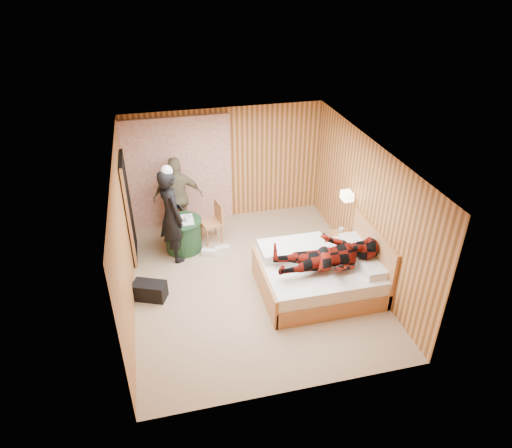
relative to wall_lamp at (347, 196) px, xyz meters
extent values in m
cube|color=tan|center=(-1.92, -0.45, -1.30)|extent=(4.20, 5.00, 0.01)
cube|color=silver|center=(-1.92, -0.45, 1.20)|extent=(4.20, 5.00, 0.01)
cube|color=tan|center=(-1.92, 2.05, -0.05)|extent=(4.20, 0.02, 2.50)
cube|color=tan|center=(-4.02, -0.45, -0.05)|extent=(0.02, 5.00, 2.50)
cube|color=tan|center=(0.18, -0.45, -0.05)|extent=(0.02, 5.00, 2.50)
cube|color=beige|center=(-2.92, 1.98, -0.10)|extent=(2.20, 0.08, 2.40)
cube|color=black|center=(-3.98, 0.95, -0.28)|extent=(0.06, 0.90, 2.05)
cylinder|color=gold|center=(0.08, 0.00, 0.00)|extent=(0.18, 0.04, 0.04)
cube|color=#FFE8B2|center=(0.00, 0.00, 0.00)|extent=(0.18, 0.24, 0.16)
cube|color=tan|center=(-0.82, -0.96, -1.15)|extent=(2.01, 1.61, 0.30)
cube|color=white|center=(-0.82, -0.96, -0.87)|extent=(1.95, 1.55, 0.25)
cube|color=tan|center=(-1.83, -0.96, -1.02)|extent=(0.06, 1.61, 0.56)
cube|color=tan|center=(0.14, -0.96, -0.75)|extent=(0.06, 1.61, 1.11)
cube|color=silver|center=(-0.04, -1.34, -0.68)|extent=(0.38, 0.55, 0.14)
cube|color=silver|center=(-0.04, -0.58, -0.68)|extent=(0.38, 0.55, 0.14)
cube|color=white|center=(-1.18, -0.51, -0.66)|extent=(1.21, 0.60, 0.18)
cube|color=tan|center=(-0.04, -0.13, -1.04)|extent=(0.37, 0.51, 0.51)
cube|color=tan|center=(-0.04, -0.13, -0.88)|extent=(0.39, 0.53, 0.03)
cylinder|color=#1D3F21|center=(-3.02, 0.90, -0.98)|extent=(0.71, 0.71, 0.65)
cylinder|color=#1D3F21|center=(-3.02, 0.90, -0.65)|extent=(0.76, 0.76, 0.03)
cube|color=silver|center=(-3.02, 0.90, -0.63)|extent=(0.58, 0.58, 0.01)
cube|color=tan|center=(-3.02, 1.43, -0.85)|extent=(0.56, 0.56, 0.05)
cube|color=tan|center=(-3.10, 1.60, -0.60)|extent=(0.40, 0.21, 0.46)
cylinder|color=tan|center=(-3.10, 1.21, -1.08)|extent=(0.04, 0.04, 0.43)
cylinder|color=tan|center=(-2.93, 1.66, -1.08)|extent=(0.04, 0.04, 0.43)
cube|color=tan|center=(-2.42, 1.08, -0.88)|extent=(0.47, 0.47, 0.05)
cube|color=tan|center=(-2.25, 1.12, -0.65)|extent=(0.13, 0.39, 0.43)
cylinder|color=tan|center=(-2.61, 1.20, -1.10)|extent=(0.04, 0.04, 0.40)
cylinder|color=tan|center=(-2.23, 0.97, -1.10)|extent=(0.04, 0.04, 0.40)
cube|color=black|center=(-3.75, -0.50, -1.14)|extent=(0.63, 0.49, 0.32)
cube|color=silver|center=(-2.29, 0.60, -1.24)|extent=(0.30, 0.14, 0.13)
cube|color=silver|center=(-2.57, 0.56, -1.24)|extent=(0.31, 0.21, 0.13)
imported|color=black|center=(-3.22, 0.65, -0.36)|extent=(0.66, 0.80, 1.88)
imported|color=#6C6348|center=(-3.02, 1.54, -0.44)|extent=(1.02, 0.43, 1.72)
imported|color=maroon|center=(-0.77, -1.16, -0.32)|extent=(0.86, 0.67, 1.77)
imported|color=silver|center=(-0.04, -0.18, -0.78)|extent=(0.20, 0.25, 0.02)
imported|color=silver|center=(-0.04, -0.18, -0.76)|extent=(0.21, 0.26, 0.02)
imported|color=silver|center=(-0.04, 0.00, -0.74)|extent=(0.13, 0.13, 0.09)
imported|color=silver|center=(-2.92, 0.85, -0.58)|extent=(0.16, 0.16, 0.10)
camera|label=1|loc=(-3.40, -6.91, 3.89)|focal=32.00mm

